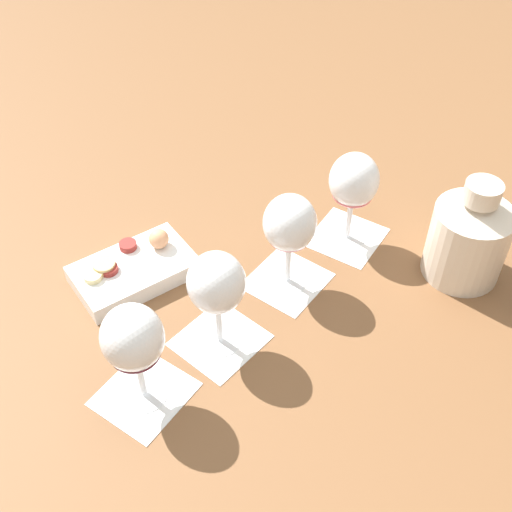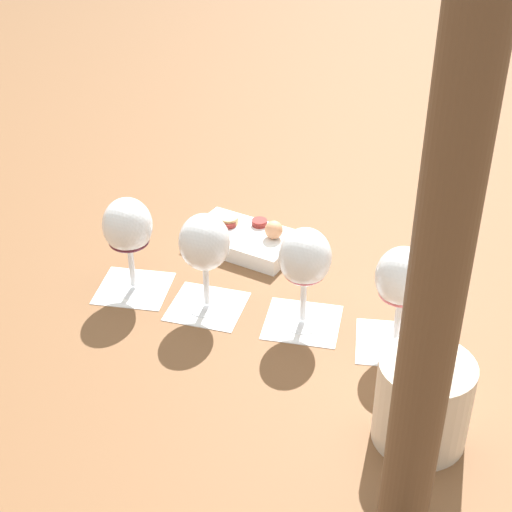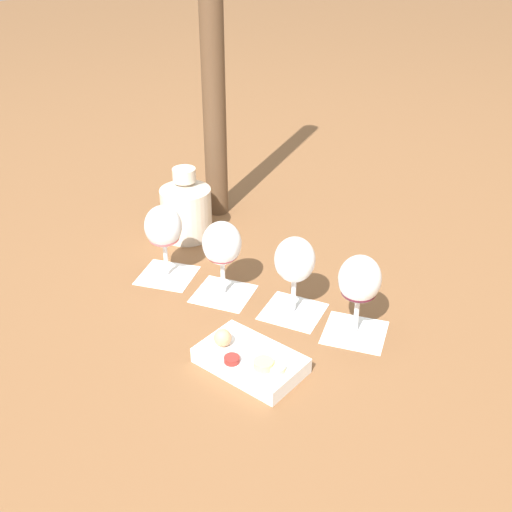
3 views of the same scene
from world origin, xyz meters
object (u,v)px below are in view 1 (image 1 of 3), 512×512
(snack_dish, at_px, (134,269))
(wine_glass_2, at_px, (217,287))
(wine_glass_0, at_px, (354,184))
(wine_glass_1, at_px, (290,227))
(ceramic_vase, at_px, (469,236))
(wine_glass_3, at_px, (133,342))

(snack_dish, bearing_deg, wine_glass_2, 113.73)
(wine_glass_0, bearing_deg, wine_glass_1, 20.54)
(snack_dish, bearing_deg, ceramic_vase, 157.86)
(wine_glass_0, relative_size, ceramic_vase, 0.95)
(wine_glass_1, height_order, wine_glass_3, same)
(wine_glass_3, xyz_separation_m, ceramic_vase, (-0.51, -0.02, -0.04))
(wine_glass_1, distance_m, wine_glass_3, 0.28)
(wine_glass_3, height_order, snack_dish, wine_glass_3)
(wine_glass_0, distance_m, wine_glass_3, 0.42)
(wine_glass_2, bearing_deg, snack_dish, -66.27)
(wine_glass_0, xyz_separation_m, snack_dish, (0.34, -0.05, -0.09))
(wine_glass_3, height_order, ceramic_vase, ceramic_vase)
(wine_glass_1, relative_size, wine_glass_2, 1.00)
(wine_glass_0, height_order, ceramic_vase, ceramic_vase)
(wine_glass_0, relative_size, wine_glass_2, 1.00)
(wine_glass_2, bearing_deg, wine_glass_0, -156.66)
(ceramic_vase, bearing_deg, wine_glass_0, -48.12)
(wine_glass_2, distance_m, snack_dish, 0.20)
(wine_glass_0, height_order, snack_dish, wine_glass_0)
(wine_glass_2, xyz_separation_m, snack_dish, (0.07, -0.17, -0.09))
(ceramic_vase, height_order, snack_dish, ceramic_vase)
(wine_glass_0, height_order, wine_glass_1, same)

